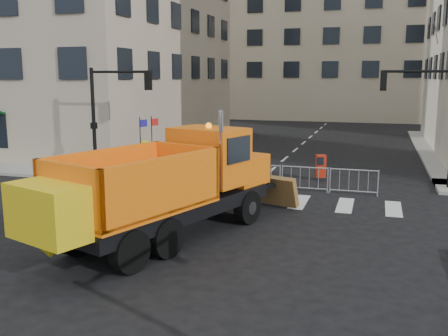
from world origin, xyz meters
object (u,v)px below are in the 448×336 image
(cop_a, at_px, (258,177))
(cop_b, at_px, (229,185))
(newspaper_box, at_px, (321,166))
(cop_c, at_px, (214,184))
(worker, at_px, (145,156))
(plow_truck, at_px, (164,184))

(cop_a, relative_size, cop_b, 0.99)
(cop_b, xyz_separation_m, newspaper_box, (2.77, 6.32, -0.19))
(cop_c, bearing_deg, cop_b, 162.23)
(cop_b, relative_size, cop_c, 0.87)
(worker, height_order, newspaper_box, worker)
(cop_b, xyz_separation_m, cop_c, (-0.40, -0.57, 0.14))
(cop_a, relative_size, newspaper_box, 1.61)
(cop_a, distance_m, worker, 7.36)
(cop_a, height_order, newspaper_box, cop_a)
(cop_a, distance_m, cop_b, 2.04)
(plow_truck, bearing_deg, newspaper_box, 0.51)
(worker, xyz_separation_m, newspaper_box, (8.75, 1.29, -0.27))
(newspaper_box, bearing_deg, worker, 167.76)
(cop_b, distance_m, cop_c, 0.71)
(plow_truck, height_order, worker, plow_truck)
(cop_a, xyz_separation_m, cop_b, (-0.69, -1.92, 0.01))
(cop_a, xyz_separation_m, cop_c, (-1.09, -2.49, 0.14))
(plow_truck, bearing_deg, worker, 48.34)
(cop_b, bearing_deg, worker, -50.45)
(cop_a, bearing_deg, cop_c, 25.51)
(plow_truck, bearing_deg, cop_b, 8.65)
(cop_a, height_order, worker, worker)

